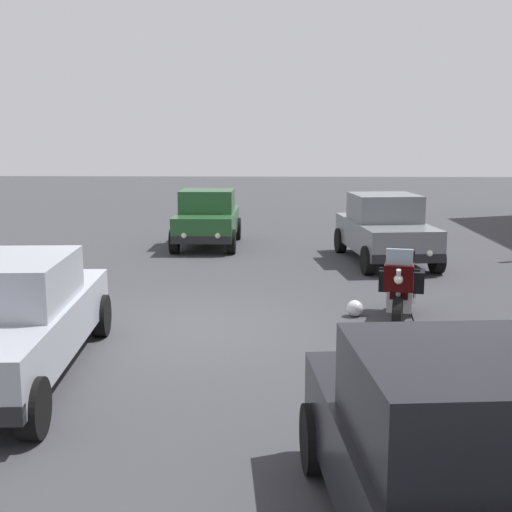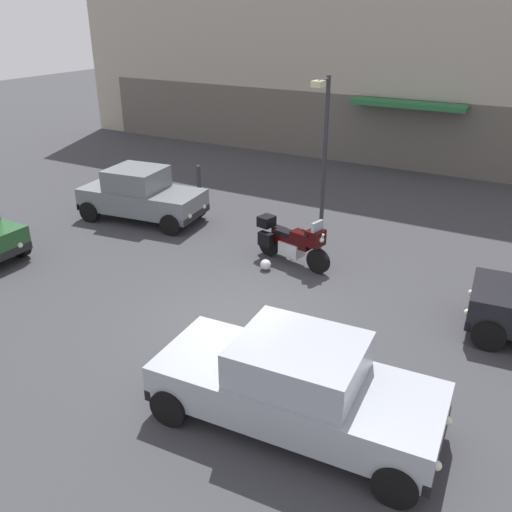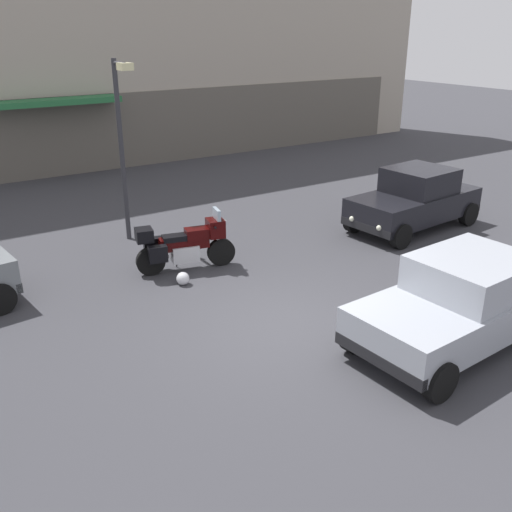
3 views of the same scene
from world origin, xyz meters
name	(u,v)px [view 2 (image 2 of 3)]	position (x,y,z in m)	size (l,w,h in m)	color
ground_plane	(237,328)	(0.00, 0.00, 0.00)	(80.00, 80.00, 0.00)	#38383D
building_facade_rear	(439,16)	(0.00, 14.98, 5.79)	(34.21, 3.40, 11.68)	#A89E8E
motorcycle	(292,241)	(-0.42, 3.41, 0.62)	(2.24, 1.00, 1.36)	black
helmet	(266,265)	(-0.81, 2.73, 0.14)	(0.28, 0.28, 0.28)	silver
car_sedan_far	(296,385)	(2.31, -2.03, 0.78)	(4.66, 2.17, 1.56)	#9EA3AD
car_wagon_end	(141,195)	(-5.91, 4.01, 0.81)	(4.00, 2.19, 1.64)	slate
streetlamp_curbside	(323,140)	(-0.72, 5.92, 2.73)	(0.28, 0.94, 4.44)	#2D2D33
bollard_curbside	(199,177)	(-6.06, 7.30, 0.51)	(0.16, 0.16, 0.96)	#333338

